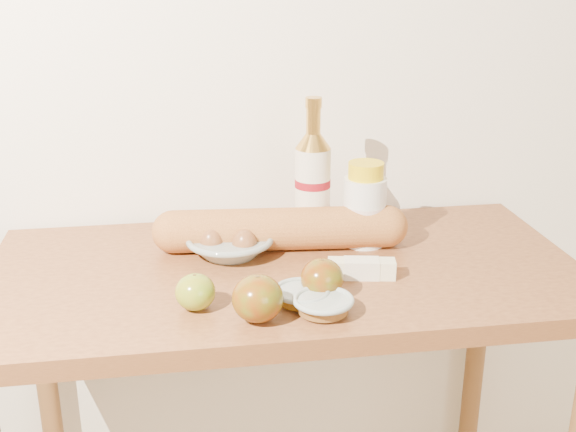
# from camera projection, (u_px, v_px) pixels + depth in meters

# --- Properties ---
(back_wall) EXTENTS (3.50, 0.02, 2.60)m
(back_wall) POSITION_uv_depth(u_px,v_px,m) (263.00, 46.00, 1.64)
(back_wall) COLOR white
(back_wall) RESTS_ON ground
(table) EXTENTS (1.20, 0.60, 0.90)m
(table) POSITION_uv_depth(u_px,v_px,m) (286.00, 320.00, 1.51)
(table) COLOR #965A30
(table) RESTS_ON ground
(bourbon_bottle) EXTENTS (0.09, 0.09, 0.32)m
(bourbon_bottle) POSITION_uv_depth(u_px,v_px,m) (313.00, 184.00, 1.56)
(bourbon_bottle) COLOR beige
(bourbon_bottle) RESTS_ON table
(cream_bottle) EXTENTS (0.12, 0.12, 0.18)m
(cream_bottle) POSITION_uv_depth(u_px,v_px,m) (365.00, 207.00, 1.55)
(cream_bottle) COLOR white
(cream_bottle) RESTS_ON table
(egg_bowl) EXTENTS (0.23, 0.23, 0.07)m
(egg_bowl) POSITION_uv_depth(u_px,v_px,m) (230.00, 242.00, 1.52)
(egg_bowl) COLOR gray
(egg_bowl) RESTS_ON table
(baguette) EXTENTS (0.55, 0.14, 0.09)m
(baguette) POSITION_uv_depth(u_px,v_px,m) (281.00, 229.00, 1.54)
(baguette) COLOR #C77C3C
(baguette) RESTS_ON table
(apple_yellowgreen) EXTENTS (0.09, 0.09, 0.07)m
(apple_yellowgreen) POSITION_uv_depth(u_px,v_px,m) (195.00, 292.00, 1.28)
(apple_yellowgreen) COLOR #A18B20
(apple_yellowgreen) RESTS_ON table
(apple_redgreen_front) EXTENTS (0.11, 0.11, 0.08)m
(apple_redgreen_front) POSITION_uv_depth(u_px,v_px,m) (258.00, 299.00, 1.24)
(apple_redgreen_front) COLOR #941608
(apple_redgreen_front) RESTS_ON table
(apple_redgreen_right) EXTENTS (0.10, 0.10, 0.07)m
(apple_redgreen_right) POSITION_uv_depth(u_px,v_px,m) (322.00, 278.00, 1.33)
(apple_redgreen_right) COLOR maroon
(apple_redgreen_right) RESTS_ON table
(sugar_bowl) EXTENTS (0.12, 0.12, 0.03)m
(sugar_bowl) POSITION_uv_depth(u_px,v_px,m) (323.00, 305.00, 1.27)
(sugar_bowl) COLOR #9AA8A3
(sugar_bowl) RESTS_ON table
(syrup_bowl) EXTENTS (0.14, 0.14, 0.03)m
(syrup_bowl) POSITION_uv_depth(u_px,v_px,m) (302.00, 295.00, 1.31)
(syrup_bowl) COLOR #929F9A
(syrup_bowl) RESTS_ON table
(butter_stick) EXTENTS (0.14, 0.06, 0.04)m
(butter_stick) POSITION_uv_depth(u_px,v_px,m) (361.00, 269.00, 1.41)
(butter_stick) COLOR beige
(butter_stick) RESTS_ON table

